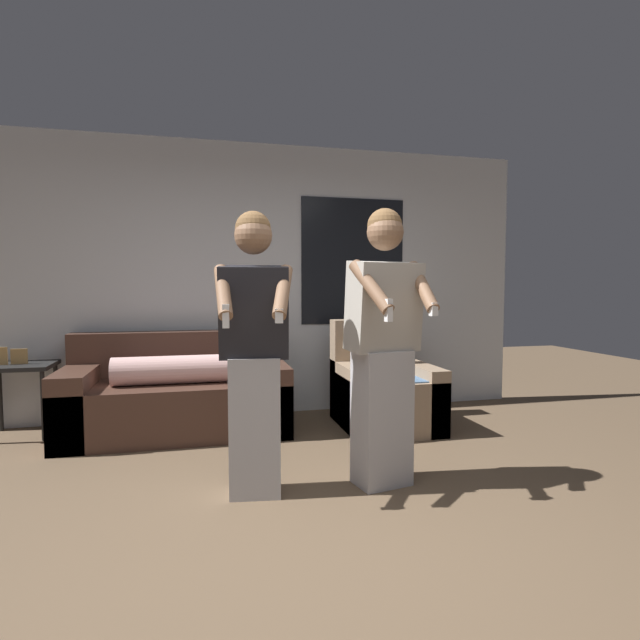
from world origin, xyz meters
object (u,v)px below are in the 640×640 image
Objects in this scene: person_left at (254,351)px; side_table at (20,374)px; couch at (178,396)px; armchair at (384,391)px; person_right at (384,346)px.

side_table is at bearing 137.02° from person_left.
armchair is (1.84, -0.25, 0.01)m from couch.
side_table is 0.45× the size of person_left.
side_table is 0.44× the size of person_right.
side_table is (-1.32, 0.20, 0.22)m from couch.
person_right is (1.34, -1.55, 0.59)m from couch.
person_right reaches higher than armchair.
armchair is 0.56× the size of person_left.
couch is 1.35m from side_table.
person_left is at bearing -136.53° from armchair.
person_left is at bearing -42.98° from side_table.
person_left is (1.83, -1.71, 0.36)m from side_table.
armchair reaches higher than couch.
couch is at bearing 130.92° from person_right.
person_left reaches higher than couch.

